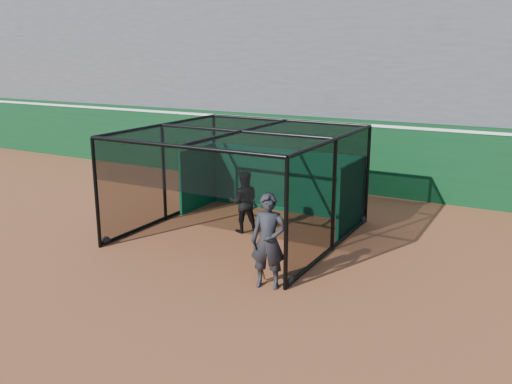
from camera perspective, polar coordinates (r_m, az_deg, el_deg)
The scene contains 6 objects.
ground at distance 12.52m, azimuth -8.95°, elevation -7.62°, with size 120.00×120.00×0.00m, color brown.
outfield_wall at distance 19.31m, azimuth 6.50°, elevation 4.30°, with size 50.00×0.50×2.50m.
grandstand at distance 22.55m, azimuth 10.54°, elevation 13.75°, with size 50.00×7.85×8.95m.
batting_cage at distance 14.08m, azimuth -1.50°, elevation 0.88°, with size 5.18×5.28×2.73m.
batter at distance 14.36m, azimuth -1.31°, elevation -1.03°, with size 0.81×0.63×1.66m, color black.
on_deck_player at distance 10.94m, azimuth 1.31°, elevation -5.20°, with size 0.82×0.65×1.98m.
Camera 1 is at (7.23, -9.09, 4.67)m, focal length 38.00 mm.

